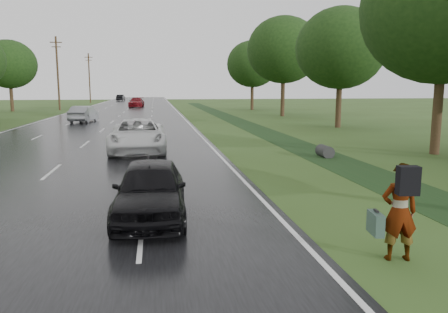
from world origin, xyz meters
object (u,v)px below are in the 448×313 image
Objects in this scene: white_pickup at (138,135)px; silver_sedan at (84,114)px; dark_sedan at (151,189)px; pedestrian at (398,211)px.

white_pickup is 1.29× the size of silver_sedan.
silver_sedan reaches higher than dark_sedan.
silver_sedan is (-6.20, 30.68, 0.03)m from dark_sedan.
white_pickup is 20.25m from silver_sedan.
pedestrian is 0.44× the size of dark_sedan.
white_pickup is at bearing 96.13° from dark_sedan.
white_pickup is 1.40× the size of dark_sedan.
pedestrian is 0.32× the size of white_pickup.
dark_sedan is at bearing -87.19° from white_pickup.
silver_sedan is (-5.50, 19.49, -0.06)m from white_pickup.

